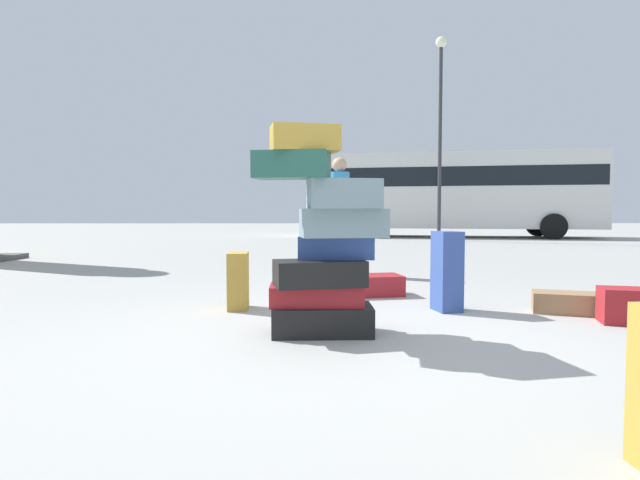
# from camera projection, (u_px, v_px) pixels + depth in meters

# --- Properties ---
(ground_plane) EXTENTS (80.00, 80.00, 0.00)m
(ground_plane) POSITION_uv_depth(u_px,v_px,m) (346.00, 342.00, 3.82)
(ground_plane) COLOR #9E9E99
(suitcase_tower) EXTENTS (1.01, 0.68, 1.58)m
(suitcase_tower) POSITION_uv_depth(u_px,v_px,m) (324.00, 251.00, 3.98)
(suitcase_tower) COLOR black
(suitcase_tower) RESTS_ON ground
(suitcase_navy_foreground_near) EXTENTS (0.27, 0.32, 0.77)m
(suitcase_navy_foreground_near) POSITION_uv_depth(u_px,v_px,m) (447.00, 271.00, 5.01)
(suitcase_navy_foreground_near) COLOR #334F99
(suitcase_navy_foreground_near) RESTS_ON ground
(suitcase_maroon_upright_blue) EXTENTS (0.77, 0.54, 0.23)m
(suitcase_maroon_upright_blue) POSITION_uv_depth(u_px,v_px,m) (370.00, 285.00, 5.96)
(suitcase_maroon_upright_blue) COLOR maroon
(suitcase_maroon_upright_blue) RESTS_ON ground
(suitcase_tan_right_side) EXTENTS (0.21, 0.36, 0.56)m
(suitcase_tan_right_side) POSITION_uv_depth(u_px,v_px,m) (238.00, 281.00, 5.11)
(suitcase_tan_right_side) COLOR #B28C33
(suitcase_tan_right_side) RESTS_ON ground
(suitcase_brown_left_side) EXTENTS (0.77, 0.55, 0.20)m
(suitcase_brown_left_side) POSITION_uv_depth(u_px,v_px,m) (573.00, 303.00, 4.89)
(suitcase_brown_left_side) COLOR olive
(suitcase_brown_left_side) RESTS_ON ground
(person_bearded_onlooker) EXTENTS (0.30, 0.34, 1.77)m
(person_bearded_onlooker) POSITION_uv_depth(u_px,v_px,m) (339.00, 205.00, 7.81)
(person_bearded_onlooker) COLOR brown
(person_bearded_onlooker) RESTS_ON ground
(parked_bus) EXTENTS (10.93, 4.65, 3.15)m
(parked_bus) POSITION_uv_depth(u_px,v_px,m) (450.00, 189.00, 19.88)
(parked_bus) COLOR silver
(parked_bus) RESTS_ON ground
(lamp_post) EXTENTS (0.36, 0.36, 6.68)m
(lamp_post) POSITION_uv_depth(u_px,v_px,m) (440.00, 110.00, 17.09)
(lamp_post) COLOR #333338
(lamp_post) RESTS_ON ground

